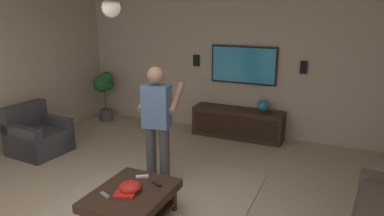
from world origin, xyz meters
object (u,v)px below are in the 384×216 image
object	(u,v)px
remote_black	(157,184)
coffee_table	(132,199)
wall_speaker_right	(196,61)
remote_white	(142,176)
bowl	(130,187)
potted_plant_tall	(104,88)
book	(125,195)
wall_speaker_left	(304,67)
armchair	(38,137)
remote_grey	(105,195)
vase_round	(263,106)
tv	(243,65)
media_console	(238,123)
person_standing	(157,119)

from	to	relation	value
remote_black	coffee_table	bearing A→B (deg)	-95.98
wall_speaker_right	remote_white	bearing A→B (deg)	-168.40
bowl	remote_white	size ratio (longest dim) A/B	1.68
potted_plant_tall	remote_white	size ratio (longest dim) A/B	7.22
book	wall_speaker_left	size ratio (longest dim) A/B	1.00
armchair	coffee_table	bearing A→B (deg)	-18.61
remote_grey	potted_plant_tall	bearing A→B (deg)	-29.09
coffee_table	bowl	size ratio (longest dim) A/B	3.98
vase_round	wall_speaker_left	size ratio (longest dim) A/B	1.00
coffee_table	wall_speaker_left	size ratio (longest dim) A/B	4.55
remote_black	wall_speaker_right	xyz separation A→B (m)	(3.19, 0.89, 0.96)
remote_grey	book	bearing A→B (deg)	-131.19
vase_round	remote_white	bearing A→B (deg)	164.85
tv	remote_grey	xyz separation A→B (m)	(-3.64, 0.46, -0.93)
bowl	coffee_table	bearing A→B (deg)	-8.56
bowl	wall_speaker_right	xyz separation A→B (m)	(3.45, 0.70, 0.92)
tv	bowl	size ratio (longest dim) A/B	4.97
potted_plant_tall	book	size ratio (longest dim) A/B	4.92
tv	vase_round	world-z (taller)	tv
remote_grey	wall_speaker_right	xyz separation A→B (m)	(3.65, 0.51, 0.96)
tv	vase_round	distance (m)	0.85
armchair	book	size ratio (longest dim) A/B	3.93
armchair	bowl	bearing A→B (deg)	-18.87
coffee_table	book	distance (m)	0.17
coffee_table	remote_black	xyz separation A→B (m)	(0.25, -0.19, 0.12)
potted_plant_tall	book	bearing A→B (deg)	-139.50
tv	remote_black	distance (m)	3.31
remote_grey	wall_speaker_left	size ratio (longest dim) A/B	0.68
coffee_table	potted_plant_tall	xyz separation A→B (m)	(2.99, 2.67, 0.44)
armchair	remote_white	xyz separation A→B (m)	(-0.76, -2.53, 0.13)
coffee_table	remote_grey	world-z (taller)	remote_grey
potted_plant_tall	media_console	bearing A→B (deg)	-86.35
remote_black	wall_speaker_left	bearing A→B (deg)	100.88
remote_grey	person_standing	bearing A→B (deg)	-65.78
remote_white	vase_round	bearing A→B (deg)	-139.48
remote_black	book	xyz separation A→B (m)	(-0.37, 0.19, 0.01)
remote_black	potted_plant_tall	bearing A→B (deg)	166.92
person_standing	remote_black	world-z (taller)	person_standing
book	wall_speaker_left	distance (m)	3.92
armchair	tv	size ratio (longest dim) A/B	0.69
bowl	book	size ratio (longest dim) A/B	1.14
vase_round	wall_speaker_right	xyz separation A→B (m)	(0.21, 1.42, 0.71)
remote_black	media_console	bearing A→B (deg)	119.33
armchair	potted_plant_tall	size ratio (longest dim) A/B	0.80
tv	bowl	bearing A→B (deg)	-4.42
potted_plant_tall	wall_speaker_left	xyz separation A→B (m)	(0.44, -4.01, 0.64)
media_console	wall_speaker_right	distance (m)	1.48
tv	person_standing	world-z (taller)	tv
book	person_standing	bearing A→B (deg)	-98.69
bowl	book	bearing A→B (deg)	-179.94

